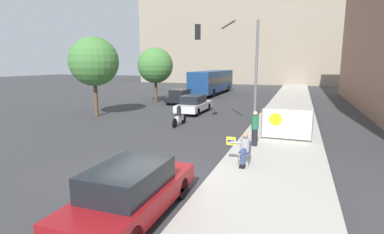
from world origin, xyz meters
name	(u,v)px	position (x,y,z in m)	size (l,w,h in m)	color
ground_plane	(150,182)	(0.00, 0.00, 0.00)	(160.00, 160.00, 0.00)	#38383A
sidewalk_curb	(287,115)	(3.85, 15.00, 0.07)	(4.01, 90.00, 0.15)	#B7B2A8
building_backdrop_far	(269,18)	(-2.00, 55.17, 12.85)	(52.00, 12.00, 25.71)	gray
seated_protester	(244,148)	(2.77, 2.41, 0.82)	(0.91, 0.77, 1.23)	#474C56
jogger_on_sidewalk	(255,128)	(2.77, 5.25, 0.99)	(0.34, 0.34, 1.65)	black
protest_banner	(286,124)	(4.10, 6.76, 0.98)	(2.47, 0.06, 1.56)	slate
traffic_light_pole	(236,56)	(1.00, 9.02, 4.42)	(3.45, 3.21, 6.30)	slate
parked_car_curbside	(131,191)	(0.70, -2.29, 0.72)	(1.80, 4.55, 1.45)	maroon
car_on_road_nearest	(194,104)	(-3.37, 14.09, 0.72)	(1.75, 4.58, 1.45)	silver
car_on_road_midblock	(180,96)	(-6.67, 19.35, 0.71)	(1.72, 4.51, 1.41)	black
city_bus_on_road	(213,81)	(-6.12, 29.22, 1.75)	(2.58, 12.42, 3.02)	navy
motorcycle_on_road	(179,117)	(-2.59, 9.03, 0.56)	(0.28, 2.16, 1.32)	silver
street_tree_near_curb	(94,62)	(-9.85, 10.16, 4.10)	(3.64, 3.64, 5.93)	brown
street_tree_midblock	(155,65)	(-9.29, 19.11, 3.77)	(3.58, 3.58, 5.57)	brown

